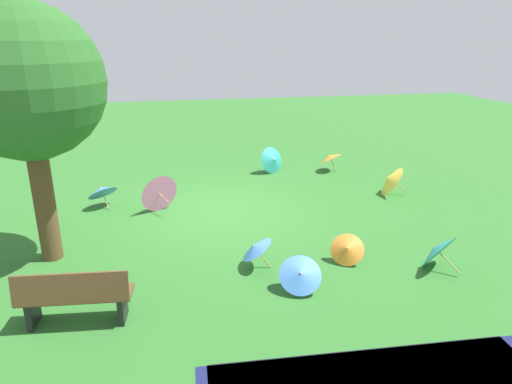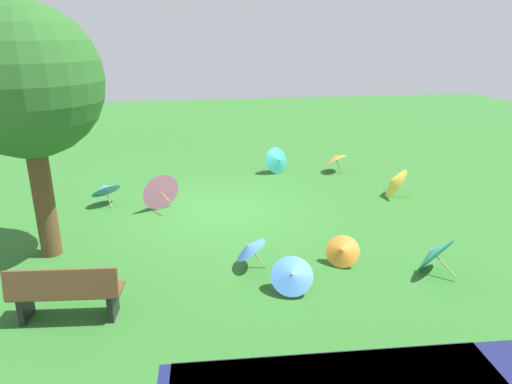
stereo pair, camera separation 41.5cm
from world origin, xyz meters
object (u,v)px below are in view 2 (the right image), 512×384
(parasol_orange_0, at_px, (342,251))
(parasol_yellow_0, at_px, (393,182))
(parasol_teal_0, at_px, (433,253))
(parasol_blue_0, at_px, (249,247))
(parasol_blue_3, at_px, (292,275))
(parasol_orange_1, at_px, (335,158))
(shade_tree, at_px, (25,83))
(parasol_blue_2, at_px, (105,188))
(park_bench, at_px, (66,293))
(parasol_pink_2, at_px, (159,191))
(parasol_teal_1, at_px, (278,160))

(parasol_orange_0, height_order, parasol_yellow_0, parasol_yellow_0)
(parasol_orange_0, height_order, parasol_teal_0, parasol_teal_0)
(parasol_blue_0, relative_size, parasol_teal_0, 0.73)
(parasol_blue_3, bearing_deg, parasol_blue_0, -60.52)
(parasol_blue_0, height_order, parasol_orange_1, parasol_orange_1)
(shade_tree, distance_m, parasol_blue_2, 3.94)
(park_bench, relative_size, parasol_pink_2, 1.64)
(shade_tree, height_order, parasol_blue_2, shade_tree)
(parasol_yellow_0, xyz_separation_m, parasol_orange_1, (0.76, -2.44, 0.04))
(park_bench, bearing_deg, parasol_orange_1, -133.21)
(parasol_blue_2, bearing_deg, parasol_orange_1, -164.45)
(parasol_blue_2, xyz_separation_m, parasol_pink_2, (-1.35, 0.55, 0.05))
(parasol_orange_0, relative_size, parasol_orange_1, 0.80)
(parasol_blue_0, height_order, parasol_blue_2, parasol_blue_2)
(park_bench, distance_m, parasol_teal_0, 6.11)
(park_bench, xyz_separation_m, parasol_yellow_0, (-7.19, -4.41, -0.06))
(shade_tree, distance_m, parasol_blue_0, 4.82)
(parasol_yellow_0, xyz_separation_m, parasol_teal_1, (2.53, -2.59, 0.00))
(parasol_yellow_0, height_order, parasol_teal_1, parasol_teal_1)
(shade_tree, bearing_deg, parasol_teal_0, 164.72)
(parasol_pink_2, bearing_deg, shade_tree, 46.45)
(parasol_orange_1, relative_size, parasol_teal_1, 1.08)
(park_bench, xyz_separation_m, parasol_blue_0, (-2.90, -1.18, -0.06))
(parasol_blue_3, bearing_deg, parasol_teal_0, -174.03)
(park_bench, bearing_deg, parasol_orange_0, -167.95)
(parasol_blue_2, bearing_deg, shade_tree, 76.14)
(parasol_orange_1, bearing_deg, park_bench, 46.79)
(shade_tree, bearing_deg, parasol_blue_0, 162.35)
(parasol_yellow_0, relative_size, parasol_blue_2, 1.03)
(parasol_teal_1, bearing_deg, parasol_blue_2, 22.41)
(parasol_orange_1, xyz_separation_m, parasol_teal_1, (1.77, -0.15, -0.03))
(shade_tree, height_order, parasol_pink_2, shade_tree)
(parasol_blue_0, distance_m, parasol_teal_0, 3.26)
(parasol_pink_2, bearing_deg, parasol_teal_1, -143.83)
(parasol_yellow_0, relative_size, parasol_orange_1, 1.02)
(parasol_yellow_0, distance_m, parasol_blue_2, 7.37)
(parasol_yellow_0, distance_m, parasol_pink_2, 6.00)
(parasol_teal_0, distance_m, parasol_teal_1, 6.68)
(parasol_blue_0, distance_m, parasol_blue_3, 1.13)
(parasol_teal_0, xyz_separation_m, parasol_blue_3, (2.63, 0.28, -0.05))
(parasol_teal_0, relative_size, parasol_blue_3, 1.24)
(parasol_orange_1, height_order, parasol_teal_1, parasol_teal_1)
(park_bench, xyz_separation_m, parasol_blue_2, (0.15, -5.01, -0.04))
(parasol_orange_1, bearing_deg, parasol_teal_0, 86.91)
(parasol_orange_0, distance_m, parasol_pink_2, 4.87)
(parasol_blue_0, distance_m, parasol_blue_2, 4.90)
(park_bench, relative_size, parasol_teal_0, 1.63)
(parasol_yellow_0, height_order, parasol_blue_0, parasol_yellow_0)
(parasol_orange_1, distance_m, parasol_pink_2, 5.76)
(parasol_orange_1, relative_size, parasol_pink_2, 0.98)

